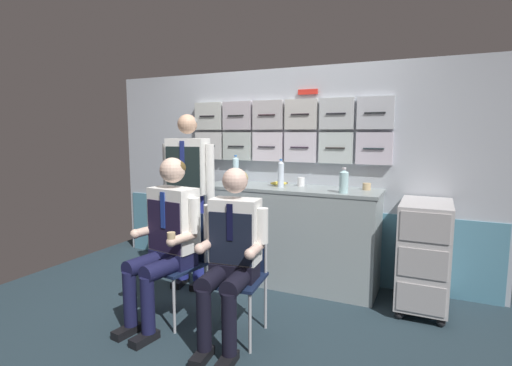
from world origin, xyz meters
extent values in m
cube|color=#22323B|center=(0.00, 0.00, -0.02)|extent=(4.80, 4.80, 0.04)
cube|color=#AEB5C0|center=(0.00, 1.38, 1.07)|extent=(4.20, 0.06, 2.15)
cube|color=teal|center=(0.00, 1.34, 0.37)|extent=(4.12, 0.01, 0.73)
cube|color=silver|center=(-0.89, 1.32, 1.35)|extent=(0.33, 0.06, 0.30)
cylinder|color=#1E292E|center=(-0.89, 1.28, 1.35)|extent=(0.19, 0.01, 0.01)
cube|color=#B1BAB5|center=(-0.53, 1.32, 1.35)|extent=(0.33, 0.06, 0.30)
cylinder|color=black|center=(-0.53, 1.28, 1.35)|extent=(0.19, 0.01, 0.01)
cube|color=silver|center=(-0.17, 1.32, 1.35)|extent=(0.33, 0.06, 0.30)
cylinder|color=#28252E|center=(-0.17, 1.28, 1.35)|extent=(0.19, 0.01, 0.01)
cube|color=silver|center=(0.19, 1.32, 1.35)|extent=(0.33, 0.06, 0.30)
cylinder|color=#291E2D|center=(0.19, 1.28, 1.35)|extent=(0.19, 0.01, 0.01)
cube|color=silver|center=(0.56, 1.32, 1.35)|extent=(0.33, 0.06, 0.30)
cylinder|color=#2A2623|center=(0.56, 1.28, 1.35)|extent=(0.19, 0.01, 0.01)
cube|color=silver|center=(0.92, 1.32, 1.35)|extent=(0.33, 0.06, 0.30)
cylinder|color=#1C272D|center=(0.92, 1.28, 1.35)|extent=(0.19, 0.01, 0.01)
cube|color=beige|center=(-0.89, 1.32, 1.68)|extent=(0.33, 0.06, 0.30)
cylinder|color=black|center=(-0.89, 1.28, 1.68)|extent=(0.19, 0.01, 0.01)
cube|color=#B3ABB3|center=(-0.53, 1.32, 1.68)|extent=(0.33, 0.06, 0.30)
cylinder|color=black|center=(-0.53, 1.28, 1.68)|extent=(0.19, 0.01, 0.01)
cube|color=#B3AFB1|center=(-0.17, 1.32, 1.68)|extent=(0.33, 0.06, 0.30)
cylinder|color=black|center=(-0.17, 1.28, 1.68)|extent=(0.19, 0.01, 0.01)
cube|color=beige|center=(0.19, 1.32, 1.68)|extent=(0.33, 0.06, 0.30)
cylinder|color=black|center=(0.19, 1.28, 1.68)|extent=(0.19, 0.01, 0.01)
cube|color=#B6BABD|center=(0.56, 1.32, 1.68)|extent=(0.33, 0.06, 0.30)
cylinder|color=black|center=(0.56, 1.28, 1.68)|extent=(0.19, 0.01, 0.01)
cube|color=#B6BAC2|center=(0.92, 1.32, 1.68)|extent=(0.33, 0.06, 0.30)
cylinder|color=black|center=(0.92, 1.28, 1.68)|extent=(0.19, 0.01, 0.01)
cube|color=red|center=(0.26, 1.33, 1.90)|extent=(0.20, 0.02, 0.05)
cube|color=#94A0A2|center=(0.16, 1.09, 0.47)|extent=(1.71, 0.52, 0.94)
cube|color=gray|center=(0.16, 1.09, 0.95)|extent=(1.74, 0.53, 0.03)
sphere|color=black|center=(1.25, 0.73, 0.04)|extent=(0.07, 0.07, 0.07)
sphere|color=black|center=(1.56, 0.73, 0.04)|extent=(0.07, 0.07, 0.07)
sphere|color=black|center=(1.25, 1.28, 0.04)|extent=(0.07, 0.07, 0.07)
sphere|color=black|center=(1.56, 1.28, 0.04)|extent=(0.07, 0.07, 0.07)
cube|color=beige|center=(1.40, 1.01, 0.50)|extent=(0.40, 0.64, 0.86)
cube|color=#AEABAB|center=(1.40, 0.68, 0.21)|extent=(0.35, 0.01, 0.23)
cube|color=#AEABAB|center=(1.40, 0.68, 0.50)|extent=(0.35, 0.01, 0.23)
cube|color=#AEABAB|center=(1.40, 0.68, 0.78)|extent=(0.35, 0.01, 0.23)
cylinder|color=#28282D|center=(1.40, 0.71, 0.91)|extent=(0.32, 0.02, 0.02)
cylinder|color=#A8AAAF|center=(-0.62, -0.17, 0.21)|extent=(0.02, 0.02, 0.42)
cylinder|color=#A8AAAF|center=(-0.26, -0.22, 0.21)|extent=(0.02, 0.02, 0.42)
cylinder|color=#A8AAAF|center=(-0.57, 0.19, 0.21)|extent=(0.02, 0.02, 0.42)
cylinder|color=#A8AAAF|center=(-0.21, 0.13, 0.21)|extent=(0.02, 0.02, 0.42)
cube|color=#131E3C|center=(-0.41, -0.02, 0.44)|extent=(0.46, 0.46, 0.02)
cube|color=#131E3C|center=(-0.39, 0.17, 0.65)|extent=(0.37, 0.08, 0.40)
cylinder|color=#A8AAAF|center=(-0.57, 0.19, 0.65)|extent=(0.02, 0.02, 0.40)
cylinder|color=#A8AAAF|center=(-0.21, 0.13, 0.65)|extent=(0.02, 0.02, 0.40)
cube|color=black|center=(-0.57, -0.39, 0.03)|extent=(0.12, 0.23, 0.06)
cube|color=black|center=(-0.38, -0.42, 0.03)|extent=(0.12, 0.23, 0.06)
cylinder|color=#15173A|center=(-0.56, -0.36, 0.27)|extent=(0.10, 0.10, 0.42)
cylinder|color=#15173A|center=(-0.37, -0.38, 0.27)|extent=(0.10, 0.10, 0.42)
cylinder|color=#15173A|center=(-0.54, -0.18, 0.50)|extent=(0.19, 0.41, 0.13)
cylinder|color=#15173A|center=(-0.34, -0.21, 0.50)|extent=(0.19, 0.41, 0.13)
cube|color=#15173A|center=(-0.41, -0.02, 0.51)|extent=(0.38, 0.25, 0.12)
cube|color=white|center=(-0.41, 0.00, 0.82)|extent=(0.40, 0.26, 0.50)
cube|color=black|center=(-0.43, -0.10, 0.78)|extent=(0.34, 0.06, 0.40)
cube|color=navy|center=(-0.43, -0.11, 0.91)|extent=(0.04, 0.01, 0.28)
cylinder|color=white|center=(-0.63, 0.04, 0.87)|extent=(0.08, 0.08, 0.27)
cylinder|color=beige|center=(-0.62, -0.08, 0.72)|extent=(0.10, 0.26, 0.07)
sphere|color=beige|center=(-0.64, -0.19, 0.72)|extent=(0.08, 0.08, 0.08)
cylinder|color=white|center=(-0.20, -0.03, 0.87)|extent=(0.08, 0.08, 0.27)
cylinder|color=beige|center=(-0.23, -0.14, 0.72)|extent=(0.10, 0.26, 0.07)
sphere|color=beige|center=(-0.25, -0.25, 0.72)|extent=(0.08, 0.08, 0.08)
cylinder|color=tan|center=(-0.25, -0.25, 0.76)|extent=(0.06, 0.06, 0.06)
sphere|color=beige|center=(-0.41, 0.00, 1.21)|extent=(0.20, 0.20, 0.20)
ellipsoid|color=brown|center=(-0.41, 0.02, 1.22)|extent=(0.22, 0.21, 0.14)
cylinder|color=#A8AAAF|center=(0.01, -0.26, 0.21)|extent=(0.02, 0.02, 0.42)
cylinder|color=#A8AAAF|center=(0.37, -0.22, 0.21)|extent=(0.02, 0.02, 0.42)
cylinder|color=#A8AAAF|center=(-0.03, 0.09, 0.21)|extent=(0.02, 0.02, 0.42)
cylinder|color=#A8AAAF|center=(0.33, 0.13, 0.21)|extent=(0.02, 0.02, 0.42)
cube|color=#131E3C|center=(0.17, -0.07, 0.44)|extent=(0.44, 0.44, 0.02)
cube|color=#131E3C|center=(0.15, 0.12, 0.65)|extent=(0.37, 0.07, 0.40)
cylinder|color=#A8AAAF|center=(-0.03, 0.09, 0.65)|extent=(0.02, 0.02, 0.40)
cylinder|color=#A8AAAF|center=(0.33, 0.13, 0.65)|extent=(0.02, 0.02, 0.40)
cube|color=black|center=(0.12, -0.44, 0.03)|extent=(0.11, 0.23, 0.06)
cube|color=black|center=(0.30, -0.42, 0.03)|extent=(0.11, 0.23, 0.06)
cylinder|color=black|center=(0.12, -0.40, 0.27)|extent=(0.10, 0.10, 0.42)
cylinder|color=black|center=(0.29, -0.38, 0.27)|extent=(0.10, 0.10, 0.42)
cylinder|color=black|center=(0.10, -0.24, 0.50)|extent=(0.17, 0.38, 0.13)
cylinder|color=black|center=(0.28, -0.22, 0.50)|extent=(0.17, 0.38, 0.13)
cube|color=black|center=(0.17, -0.07, 0.51)|extent=(0.35, 0.24, 0.12)
cube|color=white|center=(0.17, -0.05, 0.80)|extent=(0.37, 0.23, 0.46)
cube|color=black|center=(0.18, -0.15, 0.76)|extent=(0.32, 0.05, 0.37)
cube|color=black|center=(0.18, -0.15, 0.88)|extent=(0.04, 0.01, 0.26)
cylinder|color=white|center=(-0.04, -0.07, 0.85)|extent=(0.08, 0.08, 0.25)
cylinder|color=beige|center=(0.00, -0.17, 0.70)|extent=(0.09, 0.24, 0.07)
sphere|color=beige|center=(0.01, -0.27, 0.70)|extent=(0.08, 0.08, 0.08)
cylinder|color=white|center=(0.37, -0.02, 0.85)|extent=(0.08, 0.08, 0.25)
cylinder|color=beige|center=(0.36, -0.13, 0.70)|extent=(0.09, 0.24, 0.07)
sphere|color=beige|center=(0.37, -0.23, 0.70)|extent=(0.08, 0.08, 0.08)
sphere|color=beige|center=(0.17, -0.05, 1.16)|extent=(0.18, 0.18, 0.18)
ellipsoid|color=tan|center=(0.16, -0.03, 1.18)|extent=(0.20, 0.18, 0.13)
cube|color=black|center=(-0.78, 0.56, 0.03)|extent=(0.12, 0.25, 0.06)
cube|color=black|center=(-0.58, 0.59, 0.03)|extent=(0.12, 0.25, 0.06)
cylinder|color=navy|center=(-0.77, 0.60, 0.49)|extent=(0.12, 0.12, 0.86)
cylinder|color=navy|center=(-0.60, 0.62, 0.49)|extent=(0.12, 0.12, 0.86)
cube|color=white|center=(-0.69, 0.61, 1.18)|extent=(0.40, 0.27, 0.53)
cube|color=black|center=(-0.67, 0.50, 1.15)|extent=(0.34, 0.06, 0.44)
cube|color=navy|center=(-0.67, 0.49, 1.27)|extent=(0.04, 0.01, 0.29)
cylinder|color=white|center=(-0.91, 0.58, 1.10)|extent=(0.08, 0.08, 0.58)
sphere|color=tan|center=(-0.91, 0.58, 0.81)|extent=(0.08, 0.08, 0.08)
cylinder|color=white|center=(-0.46, 0.64, 1.10)|extent=(0.08, 0.08, 0.58)
sphere|color=tan|center=(-0.46, 0.64, 0.81)|extent=(0.08, 0.08, 0.08)
sphere|color=tan|center=(-0.69, 0.61, 1.58)|extent=(0.18, 0.18, 0.18)
ellipsoid|color=gray|center=(-0.69, 0.62, 1.59)|extent=(0.20, 0.19, 0.13)
cylinder|color=#ADD8DC|center=(0.72, 0.94, 1.06)|extent=(0.08, 0.08, 0.18)
cone|color=#ADD8DC|center=(0.72, 0.94, 1.16)|extent=(0.08, 0.08, 0.02)
cylinder|color=silver|center=(0.72, 0.94, 1.18)|extent=(0.04, 0.04, 0.02)
cylinder|color=silver|center=(0.09, 1.04, 1.08)|extent=(0.06, 0.06, 0.24)
cone|color=silver|center=(0.09, 1.04, 1.21)|extent=(0.06, 0.06, 0.02)
cylinder|color=blue|center=(0.09, 1.04, 1.24)|extent=(0.03, 0.03, 0.02)
cylinder|color=silver|center=(-0.47, 1.17, 1.09)|extent=(0.07, 0.07, 0.25)
cone|color=silver|center=(-0.47, 1.17, 1.23)|extent=(0.07, 0.07, 0.02)
cylinder|color=#3572C7|center=(-0.47, 1.17, 1.25)|extent=(0.03, 0.03, 0.02)
cylinder|color=white|center=(0.24, 1.22, 1.01)|extent=(0.07, 0.07, 0.09)
cylinder|color=#382114|center=(0.24, 1.22, 1.05)|extent=(0.06, 0.06, 0.01)
cylinder|color=tan|center=(0.88, 1.22, 1.00)|extent=(0.08, 0.08, 0.06)
cylinder|color=#382114|center=(0.88, 1.22, 1.02)|extent=(0.06, 0.06, 0.01)
cylinder|color=white|center=(-0.30, 1.00, 1.00)|extent=(0.06, 0.06, 0.06)
cylinder|color=#382114|center=(-0.30, 1.00, 1.02)|extent=(0.05, 0.05, 0.01)
ellipsoid|color=yellow|center=(0.02, 1.17, 0.99)|extent=(0.17, 0.10, 0.04)
cylinder|color=#4C3819|center=(0.10, 1.20, 0.99)|extent=(0.01, 0.01, 0.02)
camera|label=1|loc=(1.45, -2.47, 1.50)|focal=27.34mm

